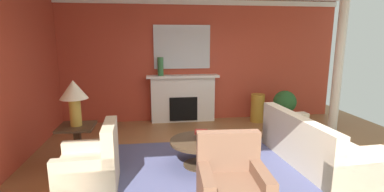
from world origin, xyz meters
The scene contains 20 objects.
ground_plane centered at (0.00, 0.00, 0.00)m, with size 8.73×8.73×0.00m, color olive.
wall_fireplace centered at (0.00, 2.89, 1.52)m, with size 7.32×0.12×3.04m, color #B7422D.
wall_window centered at (-3.42, 0.30, 1.52)m, with size 0.12×6.27×3.04m, color #B7422D.
crown_moulding centered at (0.00, 2.81, 2.96)m, with size 7.32×0.08×0.12m, color white.
area_rug centered at (-0.38, 0.02, 0.01)m, with size 3.30×2.30×0.01m, color #4C517A.
fireplace centered at (-0.38, 2.68, 0.56)m, with size 1.80×0.35×1.19m.
mantel_mirror centered at (-0.38, 2.80, 1.88)m, with size 1.41×0.04×1.07m, color silver.
sofa centered at (1.52, -0.12, 0.30)m, with size 1.04×2.16×0.85m.
armchair_near_window centered at (-2.01, -0.49, 0.31)m, with size 0.84×0.84×0.95m.
armchair_facing_fireplace centered at (-0.21, -1.32, 0.31)m, with size 0.85×0.85×0.95m.
coffee_table centered at (-0.38, 0.02, 0.34)m, with size 1.00×1.00×0.45m.
side_table centered at (-2.38, 0.31, 0.40)m, with size 0.56×0.56×0.70m.
table_lamp centered at (-2.38, 0.31, 1.22)m, with size 0.44×0.44×0.75m.
vase_mantel_left centered at (-0.93, 2.63, 1.42)m, with size 0.14×0.14×0.45m, color #33703D.
vase_tall_corner centered at (1.49, 2.38, 0.36)m, with size 0.34×0.34×0.71m, color #B7892D.
book_red_cover centered at (-0.26, 0.20, 0.47)m, with size 0.18×0.19×0.05m, color maroon.
book_art_folio centered at (-0.21, -0.14, 0.52)m, with size 0.20×0.20×0.04m, color maroon.
book_small_novel centered at (-0.34, 0.12, 0.56)m, with size 0.22×0.17×0.05m, color maroon.
potted_plant centered at (2.09, 2.13, 0.49)m, with size 0.56×0.56×0.83m.
column_white centered at (2.97, 1.46, 1.52)m, with size 0.20×0.20×3.04m, color white.
Camera 1 is at (-1.12, -4.38, 2.11)m, focal length 26.77 mm.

